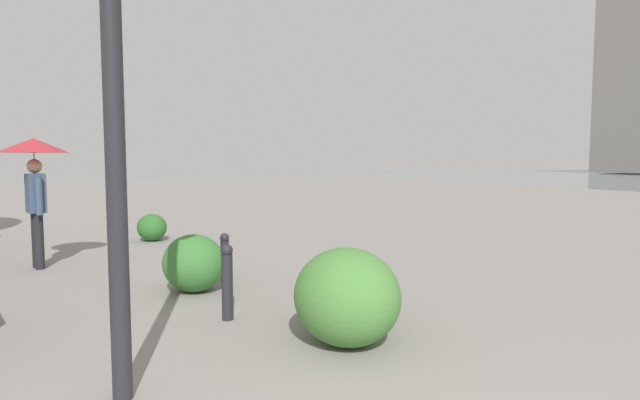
{
  "coord_description": "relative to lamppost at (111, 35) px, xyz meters",
  "views": [
    {
      "loc": [
        -0.75,
        1.49,
        1.74
      ],
      "look_at": [
        9.46,
        -4.81,
        0.75
      ],
      "focal_mm": 29.39,
      "sensor_mm": 36.0,
      "label": 1
    }
  ],
  "objects": [
    {
      "name": "lamppost",
      "position": [
        0.0,
        0.0,
        0.0
      ],
      "size": [
        0.98,
        0.28,
        3.83
      ],
      "color": "#232328",
      "rests_on": "ground"
    },
    {
      "name": "shrub_low",
      "position": [
        7.17,
        -1.98,
        -2.29
      ],
      "size": [
        0.66,
        0.59,
        0.56
      ],
      "color": "#2D6628",
      "rests_on": "ground"
    },
    {
      "name": "bollard_near",
      "position": [
        1.34,
        -1.33,
        -2.14
      ],
      "size": [
        0.13,
        0.13,
        0.82
      ],
      "color": "#232328",
      "rests_on": "ground"
    },
    {
      "name": "shrub_round",
      "position": [
        0.6,
        -2.37,
        -2.2
      ],
      "size": [
        0.88,
        0.79,
        0.74
      ],
      "color": "#387533",
      "rests_on": "ground"
    },
    {
      "name": "pedestrian",
      "position": [
        5.37,
        0.21,
        -0.97
      ],
      "size": [
        1.0,
        1.0,
        2.03
      ],
      "color": "black",
      "rests_on": "ground"
    },
    {
      "name": "shrub_wide",
      "position": [
        2.69,
        -1.41,
        -2.2
      ],
      "size": [
        0.87,
        0.79,
        0.74
      ],
      "color": "#387533",
      "rests_on": "ground"
    },
    {
      "name": "bollard_mid",
      "position": [
        3.05,
        -1.97,
        -2.22
      ],
      "size": [
        0.13,
        0.13,
        0.67
      ],
      "color": "#232328",
      "rests_on": "ground"
    },
    {
      "name": "shrub_tall",
      "position": [
        0.06,
        -2.0,
        -2.12
      ],
      "size": [
        1.06,
        0.96,
        0.9
      ],
      "color": "#477F38",
      "rests_on": "ground"
    }
  ]
}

